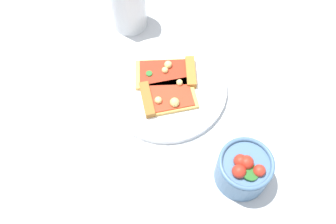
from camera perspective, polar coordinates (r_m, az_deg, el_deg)
name	(u,v)px	position (r m, az deg, el deg)	size (l,w,h in m)	color
ground_plane	(183,78)	(0.85, 2.19, 5.05)	(2.40, 2.40, 0.00)	silver
plate	(166,87)	(0.83, -0.33, 3.73)	(0.27, 0.27, 0.01)	white
pizza_slice_near	(165,97)	(0.80, -0.48, 2.26)	(0.13, 0.14, 0.03)	#E5B256
pizza_slice_far	(170,73)	(0.84, 0.32, 5.84)	(0.14, 0.15, 0.02)	#E5B256
salad_bowl	(244,169)	(0.73, 11.19, -8.36)	(0.10, 0.10, 0.09)	#4C7299
soda_glass	(128,6)	(0.91, -5.95, 15.40)	(0.08, 0.08, 0.12)	silver
paper_napkin	(144,219)	(0.73, -3.59, -15.69)	(0.11, 0.13, 0.00)	white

